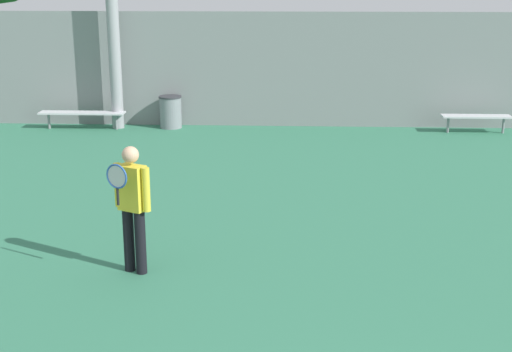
# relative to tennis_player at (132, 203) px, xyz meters

# --- Properties ---
(tennis_player) EXTENTS (0.52, 0.49, 1.67)m
(tennis_player) POSITION_rel_tennis_player_xyz_m (0.00, 0.00, 0.00)
(tennis_player) COLOR black
(tennis_player) RESTS_ON ground_plane
(bench_courtside_near) EXTENTS (2.11, 0.40, 0.43)m
(bench_courtside_near) POSITION_rel_tennis_player_xyz_m (-3.15, 8.68, -0.55)
(bench_courtside_near) COLOR silver
(bench_courtside_near) RESTS_ON ground_plane
(bench_adjacent_court) EXTENTS (1.65, 0.40, 0.43)m
(bench_adjacent_court) POSITION_rel_tennis_player_xyz_m (6.48, 8.68, -0.55)
(bench_adjacent_court) COLOR silver
(bench_adjacent_court) RESTS_ON ground_plane
(trash_bin) EXTENTS (0.57, 0.57, 0.80)m
(trash_bin) POSITION_rel_tennis_player_xyz_m (-0.99, 8.94, -0.54)
(trash_bin) COLOR gray
(trash_bin) RESTS_ON ground_plane
(back_fence) EXTENTS (35.31, 0.06, 2.83)m
(back_fence) POSITION_rel_tennis_player_xyz_m (3.01, 9.30, 0.48)
(back_fence) COLOR gray
(back_fence) RESTS_ON ground_plane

